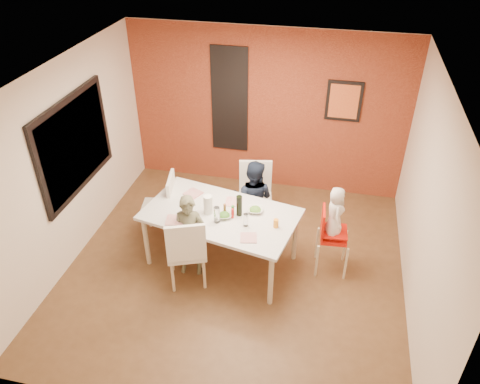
% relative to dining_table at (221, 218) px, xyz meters
% --- Properties ---
extents(ground, '(4.50, 4.50, 0.00)m').
position_rel_dining_table_xyz_m(ground, '(0.21, -0.09, -0.75)').
color(ground, brown).
rests_on(ground, ground).
extents(ceiling, '(4.50, 4.50, 0.02)m').
position_rel_dining_table_xyz_m(ceiling, '(0.21, -0.09, 1.95)').
color(ceiling, white).
rests_on(ceiling, wall_back).
extents(wall_back, '(4.50, 0.02, 2.70)m').
position_rel_dining_table_xyz_m(wall_back, '(0.21, 2.16, 0.60)').
color(wall_back, beige).
rests_on(wall_back, ground).
extents(wall_front, '(4.50, 0.02, 2.70)m').
position_rel_dining_table_xyz_m(wall_front, '(0.21, -2.34, 0.60)').
color(wall_front, beige).
rests_on(wall_front, ground).
extents(wall_left, '(0.02, 4.50, 2.70)m').
position_rel_dining_table_xyz_m(wall_left, '(-2.04, -0.09, 0.60)').
color(wall_left, beige).
rests_on(wall_left, ground).
extents(wall_right, '(0.02, 4.50, 2.70)m').
position_rel_dining_table_xyz_m(wall_right, '(2.46, -0.09, 0.60)').
color(wall_right, beige).
rests_on(wall_right, ground).
extents(brick_accent_wall, '(4.50, 0.02, 2.70)m').
position_rel_dining_table_xyz_m(brick_accent_wall, '(0.21, 2.14, 0.60)').
color(brick_accent_wall, maroon).
rests_on(brick_accent_wall, ground).
extents(picture_window_frame, '(0.05, 1.70, 1.30)m').
position_rel_dining_table_xyz_m(picture_window_frame, '(-2.01, 0.11, 0.80)').
color(picture_window_frame, black).
rests_on(picture_window_frame, wall_left).
extents(picture_window_pane, '(0.02, 1.55, 1.15)m').
position_rel_dining_table_xyz_m(picture_window_pane, '(-1.99, 0.11, 0.80)').
color(picture_window_pane, black).
rests_on(picture_window_pane, wall_left).
extents(glassblock_strip, '(0.55, 0.03, 1.70)m').
position_rel_dining_table_xyz_m(glassblock_strip, '(-0.39, 2.13, 0.75)').
color(glassblock_strip, silver).
rests_on(glassblock_strip, wall_back).
extents(glassblock_surround, '(0.60, 0.03, 1.76)m').
position_rel_dining_table_xyz_m(glassblock_surround, '(-0.39, 2.12, 0.75)').
color(glassblock_surround, black).
rests_on(glassblock_surround, wall_back).
extents(art_print_frame, '(0.54, 0.03, 0.64)m').
position_rel_dining_table_xyz_m(art_print_frame, '(1.41, 2.12, 0.90)').
color(art_print_frame, black).
rests_on(art_print_frame, wall_back).
extents(art_print_canvas, '(0.44, 0.01, 0.54)m').
position_rel_dining_table_xyz_m(art_print_canvas, '(1.41, 2.11, 0.90)').
color(art_print_canvas, orange).
rests_on(art_print_canvas, wall_back).
extents(dining_table, '(2.16, 1.48, 0.83)m').
position_rel_dining_table_xyz_m(dining_table, '(0.00, 0.00, 0.00)').
color(dining_table, silver).
rests_on(dining_table, ground).
extents(chair_near, '(0.64, 0.64, 1.06)m').
position_rel_dining_table_xyz_m(chair_near, '(-0.31, -0.53, -0.16)').
color(chair_near, white).
rests_on(chair_near, ground).
extents(chair_far, '(0.57, 0.57, 1.04)m').
position_rel_dining_table_xyz_m(chair_far, '(0.28, 0.95, -0.17)').
color(chair_far, silver).
rests_on(chair_far, ground).
extents(chair_left, '(0.56, 0.56, 1.03)m').
position_rel_dining_table_xyz_m(chair_left, '(-0.95, 0.38, -0.18)').
color(chair_left, silver).
rests_on(chair_left, ground).
extents(high_chair, '(0.44, 0.44, 0.97)m').
position_rel_dining_table_xyz_m(high_chair, '(1.44, 0.18, -0.17)').
color(high_chair, red).
rests_on(high_chair, ground).
extents(child_near, '(0.47, 0.35, 1.20)m').
position_rel_dining_table_xyz_m(child_near, '(-0.34, -0.28, -0.15)').
color(child_near, '#51503A').
rests_on(child_near, ground).
extents(child_far, '(0.66, 0.54, 1.24)m').
position_rel_dining_table_xyz_m(child_far, '(0.30, 0.70, -0.13)').
color(child_far, black).
rests_on(child_far, ground).
extents(toddler, '(0.31, 0.40, 0.73)m').
position_rel_dining_table_xyz_m(toddler, '(1.46, 0.18, 0.18)').
color(toddler, silver).
rests_on(toddler, high_chair).
extents(plate_near_left, '(0.26, 0.26, 0.01)m').
position_rel_dining_table_xyz_m(plate_near_left, '(-0.53, -0.28, 0.08)').
color(plate_near_left, white).
rests_on(plate_near_left, dining_table).
extents(plate_far_mid, '(0.25, 0.25, 0.01)m').
position_rel_dining_table_xyz_m(plate_far_mid, '(0.11, 0.29, 0.08)').
color(plate_far_mid, white).
rests_on(plate_far_mid, dining_table).
extents(plate_near_right, '(0.24, 0.24, 0.01)m').
position_rel_dining_table_xyz_m(plate_near_right, '(0.46, -0.42, 0.08)').
color(plate_near_right, silver).
rests_on(plate_near_right, dining_table).
extents(plate_far_left, '(0.28, 0.28, 0.01)m').
position_rel_dining_table_xyz_m(plate_far_left, '(-0.49, 0.36, 0.08)').
color(plate_far_left, silver).
rests_on(plate_far_left, dining_table).
extents(salad_bowl_a, '(0.24, 0.24, 0.05)m').
position_rel_dining_table_xyz_m(salad_bowl_a, '(0.07, -0.07, 0.10)').
color(salad_bowl_a, white).
rests_on(salad_bowl_a, dining_table).
extents(salad_bowl_b, '(0.24, 0.24, 0.05)m').
position_rel_dining_table_xyz_m(salad_bowl_b, '(0.44, 0.13, 0.10)').
color(salad_bowl_b, white).
rests_on(salad_bowl_b, dining_table).
extents(wine_bottle, '(0.08, 0.08, 0.29)m').
position_rel_dining_table_xyz_m(wine_bottle, '(0.25, 0.02, 0.22)').
color(wine_bottle, black).
rests_on(wine_bottle, dining_table).
extents(wine_glass_a, '(0.08, 0.08, 0.22)m').
position_rel_dining_table_xyz_m(wine_glass_a, '(0.00, -0.19, 0.18)').
color(wine_glass_a, white).
rests_on(wine_glass_a, dining_table).
extents(wine_glass_b, '(0.06, 0.06, 0.18)m').
position_rel_dining_table_xyz_m(wine_glass_b, '(0.38, -0.18, 0.16)').
color(wine_glass_b, white).
rests_on(wine_glass_b, dining_table).
extents(paper_towel_roll, '(0.12, 0.12, 0.26)m').
position_rel_dining_table_xyz_m(paper_towel_roll, '(-0.16, -0.03, 0.21)').
color(paper_towel_roll, white).
rests_on(paper_towel_roll, dining_table).
extents(condiment_red, '(0.04, 0.04, 0.14)m').
position_rel_dining_table_xyz_m(condiment_red, '(0.18, -0.06, 0.14)').
color(condiment_red, red).
rests_on(condiment_red, dining_table).
extents(condiment_green, '(0.04, 0.04, 0.15)m').
position_rel_dining_table_xyz_m(condiment_green, '(0.17, -0.01, 0.15)').
color(condiment_green, '#327B29').
rests_on(condiment_green, dining_table).
extents(condiment_brown, '(0.04, 0.04, 0.14)m').
position_rel_dining_table_xyz_m(condiment_brown, '(0.06, 0.02, 0.14)').
color(condiment_brown, brown).
rests_on(condiment_brown, dining_table).
extents(sippy_cup, '(0.07, 0.07, 0.11)m').
position_rel_dining_table_xyz_m(sippy_cup, '(0.75, -0.13, 0.13)').
color(sippy_cup, orange).
rests_on(sippy_cup, dining_table).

